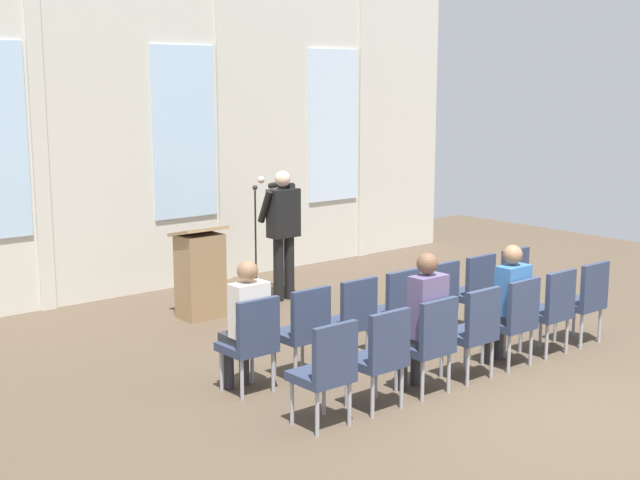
{
  "coord_description": "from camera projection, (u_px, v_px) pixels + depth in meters",
  "views": [
    {
      "loc": [
        -6.54,
        -4.6,
        2.95
      ],
      "look_at": [
        0.16,
        3.4,
        1.03
      ],
      "focal_mm": 49.76,
      "sensor_mm": 36.0,
      "label": 1
    }
  ],
  "objects": [
    {
      "name": "chair_r1_c5",
      "position": [
        551.0,
        307.0,
        9.48
      ],
      "size": [
        0.46,
        0.44,
        0.94
      ],
      "color": "#99999E",
      "rests_on": "ground"
    },
    {
      "name": "mic_stand",
      "position": [
        256.0,
        275.0,
        11.9
      ],
      "size": [
        0.28,
        0.28,
        1.55
      ],
      "color": "black",
      "rests_on": "ground"
    },
    {
      "name": "chair_r0_c6",
      "position": [
        507.0,
        281.0,
        10.7
      ],
      "size": [
        0.46,
        0.44,
        0.94
      ],
      "color": "#99999E",
      "rests_on": "ground"
    },
    {
      "name": "chair_r1_c1",
      "position": [
        381.0,
        353.0,
        7.89
      ],
      "size": [
        0.46,
        0.44,
        0.94
      ],
      "color": "#99999E",
      "rests_on": "ground"
    },
    {
      "name": "audience_r0_c0",
      "position": [
        246.0,
        319.0,
        8.34
      ],
      "size": [
        0.36,
        0.39,
        1.28
      ],
      "color": "#2D2D33",
      "rests_on": "ground"
    },
    {
      "name": "chair_r0_c5",
      "position": [
        473.0,
        288.0,
        10.3
      ],
      "size": [
        0.46,
        0.44,
        0.94
      ],
      "color": "#99999E",
      "rests_on": "ground"
    },
    {
      "name": "chair_r0_c1",
      "position": [
        304.0,
        327.0,
        8.71
      ],
      "size": [
        0.46,
        0.44,
        0.94
      ],
      "color": "#99999E",
      "rests_on": "ground"
    },
    {
      "name": "chair_r0_c0",
      "position": [
        252.0,
        339.0,
        8.31
      ],
      "size": [
        0.46,
        0.44,
        0.94
      ],
      "color": "#99999E",
      "rests_on": "ground"
    },
    {
      "name": "chair_r0_c3",
      "position": [
        395.0,
        306.0,
        9.5
      ],
      "size": [
        0.46,
        0.44,
        0.94
      ],
      "color": "#99999E",
      "rests_on": "ground"
    },
    {
      "name": "chair_r1_c6",
      "position": [
        585.0,
        297.0,
        9.88
      ],
      "size": [
        0.46,
        0.44,
        0.94
      ],
      "color": "#99999E",
      "rests_on": "ground"
    },
    {
      "name": "chair_r1_c3",
      "position": [
        474.0,
        328.0,
        8.68
      ],
      "size": [
        0.46,
        0.44,
        0.94
      ],
      "color": "#99999E",
      "rests_on": "ground"
    },
    {
      "name": "audience_r1_c4",
      "position": [
        508.0,
        298.0,
        9.11
      ],
      "size": [
        0.36,
        0.39,
        1.28
      ],
      "color": "#2D2D33",
      "rests_on": "ground"
    },
    {
      "name": "audience_r1_c2",
      "position": [
        424.0,
        316.0,
        8.31
      ],
      "size": [
        0.36,
        0.39,
        1.36
      ],
      "color": "#2D2D33",
      "rests_on": "ground"
    },
    {
      "name": "rear_partition",
      "position": [
        184.0,
        133.0,
        12.45
      ],
      "size": [
        10.33,
        0.14,
        4.36
      ],
      "color": "beige",
      "rests_on": "ground"
    },
    {
      "name": "chair_r1_c4",
      "position": [
        514.0,
        317.0,
        9.08
      ],
      "size": [
        0.46,
        0.44,
        0.94
      ],
      "color": "#99999E",
      "rests_on": "ground"
    },
    {
      "name": "chair_r0_c2",
      "position": [
        352.0,
        316.0,
        9.11
      ],
      "size": [
        0.46,
        0.44,
        0.94
      ],
      "color": "#99999E",
      "rests_on": "ground"
    },
    {
      "name": "chair_r1_c2",
      "position": [
        429.0,
        340.0,
        8.29
      ],
      "size": [
        0.46,
        0.44,
        0.94
      ],
      "color": "#99999E",
      "rests_on": "ground"
    },
    {
      "name": "chair_r1_c0",
      "position": [
        327.0,
        368.0,
        7.49
      ],
      "size": [
        0.46,
        0.44,
        0.94
      ],
      "color": "#99999E",
      "rests_on": "ground"
    },
    {
      "name": "chair_r0_c4",
      "position": [
        436.0,
        297.0,
        9.9
      ],
      "size": [
        0.46,
        0.44,
        0.94
      ],
      "color": "#99999E",
      "rests_on": "ground"
    },
    {
      "name": "speaker",
      "position": [
        283.0,
        225.0,
        11.79
      ],
      "size": [
        0.52,
        0.69,
        1.74
      ],
      "color": "black",
      "rests_on": "ground"
    },
    {
      "name": "lectern",
      "position": [
        200.0,
        274.0,
        10.98
      ],
      "size": [
        0.6,
        0.48,
        1.16
      ],
      "color": "#93724C",
      "rests_on": "ground"
    },
    {
      "name": "ground_plane",
      "position": [
        544.0,
        404.0,
        8.14
      ],
      "size": [
        16.18,
        16.18,
        0.0
      ],
      "primitive_type": "plane",
      "color": "brown"
    }
  ]
}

